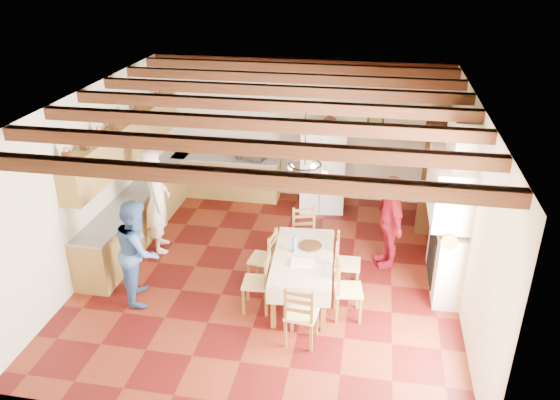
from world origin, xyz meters
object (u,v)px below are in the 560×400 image
Objects in this scene: chair_right_near at (349,289)px; person_man at (157,201)px; hutch at (435,171)px; chair_right_far at (348,263)px; refrigerator at (322,168)px; person_woman_red at (389,221)px; chair_left_far at (263,258)px; chair_end_far at (305,236)px; dining_table at (303,260)px; microwave at (252,151)px; chair_left_near at (256,281)px; chair_end_near at (301,313)px; person_woman_blue at (138,251)px.

person_man reaches higher than chair_right_near.
chair_right_far is (-1.47, -2.61, -0.61)m from hutch.
refrigerator is at bearing -179.48° from hutch.
chair_right_near is at bearing -37.97° from person_woman_red.
chair_end_far is (0.58, 0.82, 0.00)m from chair_left_far.
microwave is (-1.59, 3.52, 0.38)m from dining_table.
dining_table is at bearing 118.23° from chair_left_near.
refrigerator is 3.73m from chair_left_near.
microwave is (1.15, 2.45, 0.12)m from person_man.
person_woman_red is (-0.85, -1.72, -0.27)m from hutch.
chair_right_far is at bearing -61.06° from chair_end_far.
dining_table is 2.96m from person_man.
chair_left_near is at bearing -145.08° from person_man.
chair_left_far is 1.55m from chair_end_near.
microwave is at bearing -169.60° from chair_left_near.
hutch is at bearing 6.79° from microwave.
chair_right_near is at bearing -84.38° from refrigerator.
refrigerator is at bearing -164.43° from person_woman_red.
person_woman_red reaches higher than dining_table.
chair_left_far is 1.00m from chair_end_far.
hutch is 4.54m from chair_end_near.
person_woman_blue reaches higher than chair_left_near.
person_woman_red is at bearing 127.46° from chair_left_near.
person_man reaches higher than microwave.
person_woman_red is at bearing -28.20° from chair_right_near.
refrigerator is 1.07× the size of person_woman_blue.
chair_right_near is at bearing -44.07° from microwave.
chair_right_far is 0.58× the size of person_woman_red.
microwave is at bearing -45.35° from person_man.
chair_left_far is 0.51× the size of person_man.
dining_table is 1.13m from chair_end_far.
person_woman_red is (1.35, -1.99, -0.07)m from refrigerator.
dining_table is 0.77m from chair_left_far.
chair_right_near is 1.00× the size of chair_right_far.
microwave reaches higher than dining_table.
chair_left_near and chair_right_near have the same top height.
chair_end_near is (0.77, -0.64, 0.00)m from chair_left_near.
person_man is (-2.74, 1.07, 0.26)m from dining_table.
chair_end_far is 0.51× the size of person_man.
chair_end_far is (-0.05, -2.16, -0.41)m from refrigerator.
person_woman_blue is at bearing -87.75° from microwave.
microwave reaches higher than chair_end_near.
chair_left_near is at bearing -121.73° from hutch.
chair_left_near is at bearing -67.91° from person_woman_red.
chair_end_near is at bearing -54.37° from microwave.
person_woman_red is 3.67m from microwave.
chair_right_near is at bearing -132.28° from person_man.
person_man reaches higher than refrigerator.
microwave is (-0.95, 3.91, 0.58)m from chair_left_near.
chair_end_far is (-0.84, 1.44, 0.00)m from chair_right_near.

